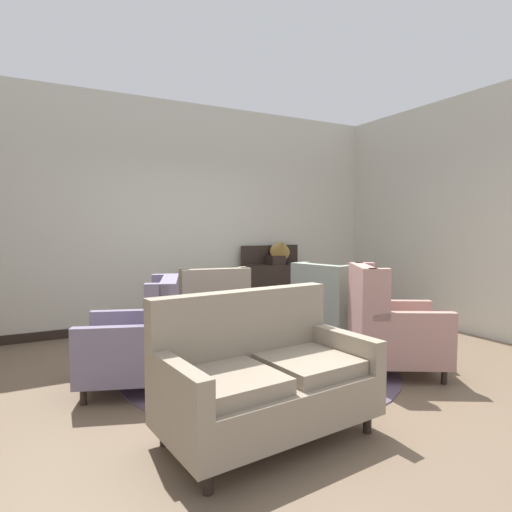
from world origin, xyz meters
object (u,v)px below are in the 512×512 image
Objects in this scene: armchair_back_corner at (389,328)px; side_table at (363,307)px; coffee_table at (264,334)px; armchair_near_sideboard at (211,310)px; sideboard at (275,287)px; porcelain_vase at (264,310)px; armchair_far_left at (331,313)px; armchair_foreground_right at (140,342)px; gramophone at (280,250)px; settee at (264,378)px.

side_table is (0.66, 1.11, -0.02)m from armchair_back_corner.
side_table reaches higher than coffee_table.
sideboard is (1.45, 0.86, 0.09)m from armchair_near_sideboard.
sideboard is at bearing 24.13° from armchair_back_corner.
sideboard reaches higher than armchair_near_sideboard.
porcelain_vase is 0.47× the size of side_table.
armchair_far_left is (1.18, -0.94, 0.02)m from armchair_near_sideboard.
coffee_table is 0.81× the size of armchair_foreground_right.
armchair_foreground_right is at bearing 101.73° from armchair_back_corner.
armchair_back_corner reaches higher than armchair_near_sideboard.
sideboard is at bearing 147.05° from armchair_foreground_right.
armchair_near_sideboard is at bearing 61.04° from armchair_back_corner.
gramophone is at bearing -62.18° from sideboard.
armchair_foreground_right is (-1.21, 0.18, 0.03)m from coffee_table.
settee is 3.94m from gramophone.
armchair_near_sideboard is 0.94× the size of armchair_far_left.
side_table is at bearing -0.28° from armchair_back_corner.
side_table is (1.80, -0.82, 0.02)m from armchair_near_sideboard.
gramophone is (2.67, 1.92, 0.69)m from armchair_foreground_right.
armchair_near_sideboard is at bearing -152.70° from gramophone.
armchair_foreground_right is at bearing -173.77° from side_table.
side_table is at bearing 115.88° from armchair_foreground_right.
gramophone reaches higher than settee.
armchair_foreground_right reaches higher than armchair_near_sideboard.
armchair_far_left is (2.35, 0.21, 0.01)m from armchair_foreground_right.
armchair_far_left is (1.15, 0.39, 0.04)m from coffee_table.
settee is 2.93m from side_table.
coffee_table is 0.74× the size of sideboard.
armchair_back_corner is at bearing 129.33° from armchair_near_sideboard.
armchair_foreground_right is 2.99m from side_table.
sideboard is (0.31, 2.79, 0.05)m from armchair_back_corner.
porcelain_vase reaches higher than side_table.
coffee_table is 0.24m from porcelain_vase.
armchair_near_sideboard is at bearing 70.48° from settee.
side_table is at bearing 28.95° from settee.
armchair_far_left is at bearing 35.04° from settee.
coffee_table is 1.84m from side_table.
coffee_table is 0.89× the size of armchair_near_sideboard.
settee is at bearing 84.82° from armchair_near_sideboard.
porcelain_vase is 0.22× the size of settee.
sideboard reaches higher than porcelain_vase.
sideboard reaches higher than armchair_far_left.
gramophone is at bearing -143.88° from armchair_near_sideboard.
gramophone is (1.45, 2.07, 0.48)m from porcelain_vase.
sideboard is at bearing 117.82° from gramophone.
side_table is 1.44× the size of gramophone.
porcelain_vase is at bearing 65.65° from coffee_table.
armchair_foreground_right is (-1.22, 0.16, -0.21)m from porcelain_vase.
settee is at bearing 137.91° from armchair_back_corner.
armchair_back_corner reaches higher than porcelain_vase.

